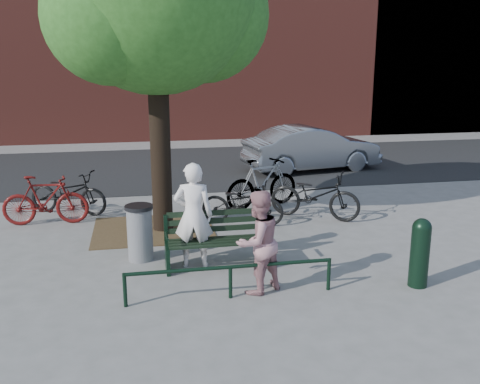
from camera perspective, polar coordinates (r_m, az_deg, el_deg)
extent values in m
plane|color=gray|center=(9.05, -2.33, -7.99)|extent=(90.00, 90.00, 0.00)
cube|color=brown|center=(11.03, -9.21, -3.96)|extent=(2.40, 2.00, 0.02)
cube|color=black|center=(17.17, -6.57, 2.68)|extent=(40.00, 7.00, 0.01)
cube|color=black|center=(8.89, -7.75, -6.97)|extent=(0.06, 0.52, 0.45)
cube|color=black|center=(8.96, -7.93, -3.79)|extent=(0.06, 0.06, 0.44)
cylinder|color=black|center=(8.66, -7.80, -4.70)|extent=(0.04, 0.36, 0.04)
cube|color=black|center=(9.11, 2.91, -6.30)|extent=(0.06, 0.52, 0.45)
cube|color=black|center=(9.18, 2.61, -3.21)|extent=(0.06, 0.06, 0.44)
cylinder|color=black|center=(8.89, 3.10, -4.08)|extent=(0.04, 0.36, 0.04)
cube|color=black|center=(8.88, -2.36, -5.30)|extent=(1.64, 0.46, 0.04)
cube|color=black|center=(9.01, -2.60, -3.08)|extent=(1.64, 0.03, 0.47)
cylinder|color=black|center=(7.77, -12.17, -10.19)|extent=(0.06, 0.06, 0.50)
cylinder|color=black|center=(7.86, -1.03, -9.56)|extent=(0.06, 0.06, 0.50)
cylinder|color=black|center=(8.22, 9.45, -8.64)|extent=(0.06, 0.06, 0.50)
cylinder|color=black|center=(7.77, -1.03, -8.01)|extent=(3.00, 0.06, 0.06)
cylinder|color=black|center=(10.60, -8.53, 5.84)|extent=(0.40, 0.40, 3.80)
sphere|color=#28591B|center=(10.89, -4.08, 18.31)|extent=(2.60, 2.60, 2.60)
sphere|color=#28591B|center=(10.11, -13.65, 17.71)|extent=(2.40, 2.40, 2.40)
imported|color=white|center=(8.85, -4.99, -2.48)|extent=(0.71, 0.54, 1.77)
imported|color=#B57C81|center=(7.88, 1.92, -5.37)|extent=(0.95, 0.88, 1.56)
cylinder|color=black|center=(8.61, 18.59, -6.60)|extent=(0.29, 0.29, 0.93)
sphere|color=black|center=(8.46, 18.84, -3.64)|extent=(0.29, 0.29, 0.29)
cylinder|color=gray|center=(9.37, -10.62, -4.47)|extent=(0.43, 0.43, 0.91)
cylinder|color=black|center=(9.22, -10.76, -1.60)|extent=(0.48, 0.48, 0.06)
imported|color=black|center=(12.48, -17.85, -0.05)|extent=(1.96, 1.37, 0.98)
imported|color=#540D0C|center=(11.81, -20.06, -0.83)|extent=(1.76, 0.56, 1.05)
imported|color=black|center=(11.14, 0.25, -1.19)|extent=(1.84, 1.24, 0.91)
imported|color=gray|center=(12.38, 2.39, 0.96)|extent=(2.00, 1.20, 1.16)
imported|color=black|center=(11.65, 8.00, -0.32)|extent=(2.04, 1.65, 1.04)
imported|color=gray|center=(16.58, 7.66, 4.63)|extent=(4.36, 2.15, 1.38)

